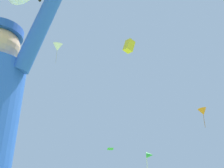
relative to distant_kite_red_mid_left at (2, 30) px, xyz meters
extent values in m
cylinder|color=#1E47AD|center=(9.41, -9.43, -8.39)|extent=(0.24, 0.24, 0.05)
cylinder|color=blue|center=(9.67, -9.43, -8.36)|extent=(0.28, 0.09, 0.62)
cube|color=red|center=(0.00, 0.00, 0.00)|extent=(1.39, 1.29, 1.48)
cone|color=white|center=(-0.83, 8.65, 3.97)|extent=(1.20, 1.30, 1.24)
cylinder|color=#A4A4A4|center=(-0.83, 8.65, 2.80)|extent=(0.05, 0.05, 1.52)
cube|color=yellow|center=(6.71, 10.51, 4.02)|extent=(1.44, 1.24, 1.56)
pyramid|color=green|center=(1.03, 23.79, -5.05)|extent=(1.15, 1.11, 0.44)
cone|color=orange|center=(15.00, 24.84, -0.01)|extent=(1.48, 1.37, 1.23)
cylinder|color=#A75C15|center=(15.00, 24.84, -1.45)|extent=(0.06, 0.06, 1.86)
cone|color=green|center=(9.31, -0.23, -8.27)|extent=(0.28, 0.24, 0.24)
camera|label=1|loc=(10.33, -10.36, -9.19)|focal=36.50mm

